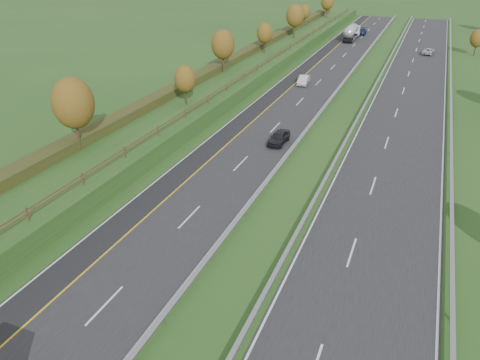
{
  "coord_description": "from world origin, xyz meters",
  "views": [
    {
      "loc": [
        18.3,
        -7.64,
        21.15
      ],
      "look_at": [
        4.27,
        27.27,
        2.2
      ],
      "focal_mm": 35.0,
      "sensor_mm": 36.0,
      "label": 1
    }
  ],
  "objects_px": {
    "car_dark_near": "(279,137)",
    "car_silver_mid": "(304,80)",
    "road_tanker": "(352,32)",
    "car_oncoming": "(428,51)",
    "car_small_far": "(362,32)"
  },
  "relations": [
    {
      "from": "car_small_far",
      "to": "car_oncoming",
      "type": "relative_size",
      "value": 1.16
    },
    {
      "from": "car_silver_mid",
      "to": "car_dark_near",
      "type": "bearing_deg",
      "value": -85.72
    },
    {
      "from": "road_tanker",
      "to": "car_dark_near",
      "type": "height_order",
      "value": "road_tanker"
    },
    {
      "from": "car_dark_near",
      "to": "car_silver_mid",
      "type": "height_order",
      "value": "car_dark_near"
    },
    {
      "from": "road_tanker",
      "to": "car_oncoming",
      "type": "height_order",
      "value": "road_tanker"
    },
    {
      "from": "car_silver_mid",
      "to": "car_oncoming",
      "type": "xyz_separation_m",
      "value": [
        18.63,
        33.73,
        -0.09
      ]
    },
    {
      "from": "road_tanker",
      "to": "car_silver_mid",
      "type": "distance_m",
      "value": 45.11
    },
    {
      "from": "car_oncoming",
      "to": "car_small_far",
      "type": "bearing_deg",
      "value": -43.45
    },
    {
      "from": "car_silver_mid",
      "to": "car_small_far",
      "type": "distance_m",
      "value": 53.37
    },
    {
      "from": "car_oncoming",
      "to": "road_tanker",
      "type": "bearing_deg",
      "value": -26.26
    },
    {
      "from": "road_tanker",
      "to": "car_silver_mid",
      "type": "bearing_deg",
      "value": -90.18
    },
    {
      "from": "car_dark_near",
      "to": "car_small_far",
      "type": "xyz_separation_m",
      "value": [
        -2.73,
        80.22,
        0.04
      ]
    },
    {
      "from": "road_tanker",
      "to": "car_oncoming",
      "type": "distance_m",
      "value": 21.74
    },
    {
      "from": "car_silver_mid",
      "to": "car_small_far",
      "type": "bearing_deg",
      "value": 83.94
    },
    {
      "from": "car_dark_near",
      "to": "car_oncoming",
      "type": "distance_m",
      "value": 62.3
    }
  ]
}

